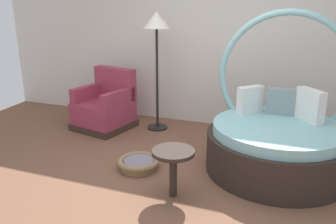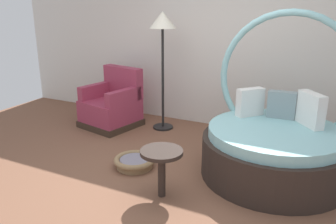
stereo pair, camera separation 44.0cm
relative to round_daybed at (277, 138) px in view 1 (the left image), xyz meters
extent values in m
cube|color=brown|center=(-1.07, -0.77, -0.40)|extent=(8.00, 8.00, 0.02)
cube|color=silver|center=(-1.07, 1.39, 1.15)|extent=(8.00, 0.12, 3.08)
cylinder|color=#2D231E|center=(0.00, -0.06, -0.16)|extent=(1.65, 1.65, 0.47)
cylinder|color=#8CC6CC|center=(0.00, -0.06, 0.14)|extent=(1.51, 1.51, 0.12)
torus|color=#8CC6CC|center=(0.00, 0.39, 0.67)|extent=(1.64, 0.08, 1.64)
cube|color=white|center=(0.32, 0.20, 0.39)|extent=(0.34, 0.37, 0.39)
cube|color=gray|center=(-0.02, 0.35, 0.36)|extent=(0.34, 0.14, 0.33)
cube|color=white|center=(-0.39, 0.27, 0.37)|extent=(0.32, 0.34, 0.35)
cube|color=#38281E|center=(-2.70, 0.51, -0.34)|extent=(0.94, 0.94, 0.10)
cube|color=#99334C|center=(-2.70, 0.51, -0.12)|extent=(0.90, 0.90, 0.34)
cube|color=#99334C|center=(-2.63, 0.81, 0.30)|extent=(0.78, 0.31, 0.50)
cube|color=#99334C|center=(-3.01, 0.58, 0.16)|extent=(0.26, 0.69, 0.22)
cube|color=#99334C|center=(-2.38, 0.44, 0.16)|extent=(0.26, 0.69, 0.22)
cylinder|color=#8E704C|center=(-1.55, -0.60, -0.36)|extent=(0.44, 0.44, 0.06)
torus|color=#8E704C|center=(-1.55, -0.60, -0.30)|extent=(0.51, 0.51, 0.07)
cylinder|color=gray|center=(-1.55, -0.60, -0.31)|extent=(0.36, 0.36, 0.05)
cylinder|color=#2D231E|center=(-0.95, -1.04, -0.15)|extent=(0.08, 0.08, 0.48)
cylinder|color=#2D231E|center=(-0.95, -1.04, 0.11)|extent=(0.44, 0.44, 0.04)
cylinder|color=black|center=(-1.88, 0.80, -0.38)|extent=(0.32, 0.32, 0.03)
cylinder|color=black|center=(-1.88, 0.80, 0.41)|extent=(0.04, 0.04, 1.55)
cone|color=silver|center=(-1.88, 0.80, 1.31)|extent=(0.40, 0.40, 0.24)
camera|label=1|loc=(0.13, -4.04, 1.55)|focal=36.84mm
camera|label=2|loc=(0.54, -3.87, 1.55)|focal=36.84mm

